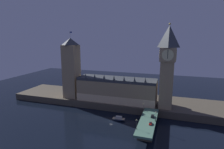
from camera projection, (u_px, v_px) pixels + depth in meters
ground_plane at (111, 121)px, 143.67m from camera, size 400.00×400.00×0.00m
embankment at (124, 101)px, 179.41m from camera, size 220.00×42.00×5.98m
parliament_hall at (117, 89)px, 170.37m from camera, size 71.26×20.61×25.41m
clock_tower at (167, 64)px, 148.50m from camera, size 12.81×12.92×68.19m
victoria_tower at (71, 68)px, 178.12m from camera, size 13.42×13.42×62.76m
bridge at (148, 124)px, 129.37m from camera, size 10.99×46.00×7.10m
car_southbound_lead at (150, 123)px, 122.92m from camera, size 1.84×3.98×1.39m
car_southbound_trail at (152, 116)px, 133.94m from camera, size 2.07×4.39×1.60m
pedestrian_mid_walk at (155, 120)px, 127.58m from camera, size 0.38×0.38×1.74m
street_lamp_near at (136, 123)px, 115.98m from camera, size 1.34×0.60×6.50m
street_lamp_mid at (156, 115)px, 126.41m from camera, size 1.34×0.60×7.08m
street_lamp_far at (144, 106)px, 143.38m from camera, size 1.34×0.60×6.66m
boat_upstream at (119, 119)px, 145.16m from camera, size 10.75×4.78×3.18m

